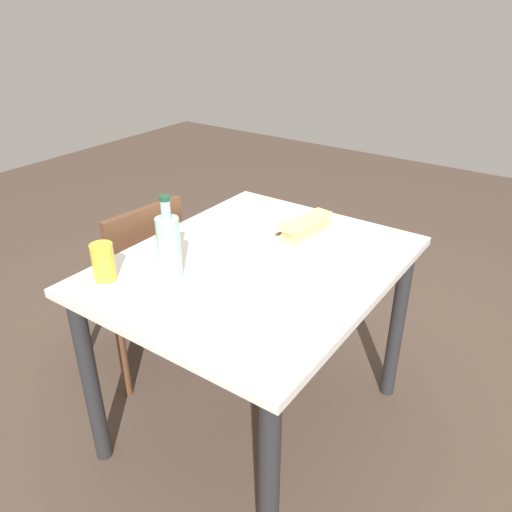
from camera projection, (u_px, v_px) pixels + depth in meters
The scene contains 9 objects.
ground_plane at pixel (256, 420), 2.13m from camera, with size 8.00×8.00×0.00m, color #47382D.
dining_table at pixel (256, 289), 1.83m from camera, with size 1.09×0.89×0.77m.
chair_far at pixel (136, 279), 2.23m from camera, with size 0.44×0.44×0.85m.
plate_near at pixel (306, 236), 1.94m from camera, with size 0.26×0.26×0.01m, color silver.
baguette_sandwich_near at pixel (306, 226), 1.92m from camera, with size 0.24×0.10×0.07m.
knife_near at pixel (292, 230), 1.96m from camera, with size 0.17×0.07×0.01m.
water_bottle at pixel (169, 246), 1.62m from camera, with size 0.08×0.08×0.29m.
beer_glass at pixel (103, 262), 1.64m from camera, with size 0.07×0.07×0.13m, color gold.
paper_napkin at pixel (339, 291), 1.59m from camera, with size 0.14×0.14×0.00m, color white.
Camera 1 is at (-1.28, -0.90, 1.61)m, focal length 35.27 mm.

